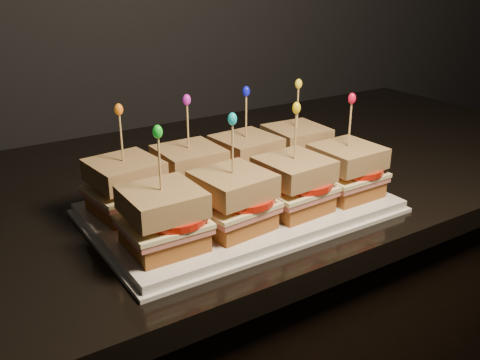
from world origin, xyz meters
TOP-DOWN VIEW (x-y plane):
  - granite_slab at (-0.74, 1.65)m, footprint 2.33×0.72m
  - platter at (-0.46, 1.48)m, footprint 0.44×0.27m
  - platter_rim at (-0.46, 1.48)m, footprint 0.45×0.28m
  - sandwich_0_bread_bot at (-0.61, 1.54)m, footprint 0.10×0.10m
  - sandwich_0_ham at (-0.61, 1.54)m, footprint 0.11×0.11m
  - sandwich_0_cheese at (-0.61, 1.54)m, footprint 0.11×0.11m
  - sandwich_0_tomato at (-0.60, 1.54)m, footprint 0.09×0.09m
  - sandwich_0_bread_top at (-0.61, 1.54)m, footprint 0.10×0.10m
  - sandwich_0_pick at (-0.61, 1.54)m, footprint 0.00×0.00m
  - sandwich_0_frill at (-0.61, 1.54)m, footprint 0.01×0.01m
  - sandwich_1_bread_bot at (-0.51, 1.54)m, footprint 0.09×0.09m
  - sandwich_1_ham at (-0.51, 1.54)m, footprint 0.10×0.10m
  - sandwich_1_cheese at (-0.51, 1.54)m, footprint 0.10×0.10m
  - sandwich_1_tomato at (-0.50, 1.54)m, footprint 0.09×0.09m
  - sandwich_1_bread_top at (-0.51, 1.54)m, footprint 0.09×0.09m
  - sandwich_1_pick at (-0.51, 1.54)m, footprint 0.00×0.00m
  - sandwich_1_frill at (-0.51, 1.54)m, footprint 0.01×0.01m
  - sandwich_2_bread_bot at (-0.40, 1.54)m, footprint 0.10×0.10m
  - sandwich_2_ham at (-0.40, 1.54)m, footprint 0.11×0.10m
  - sandwich_2_cheese at (-0.40, 1.54)m, footprint 0.11×0.10m
  - sandwich_2_tomato at (-0.39, 1.54)m, footprint 0.09×0.09m
  - sandwich_2_bread_top at (-0.40, 1.54)m, footprint 0.10×0.10m
  - sandwich_2_pick at (-0.40, 1.54)m, footprint 0.00×0.00m
  - sandwich_2_frill at (-0.40, 1.54)m, footprint 0.01×0.01m
  - sandwich_3_bread_bot at (-0.30, 1.54)m, footprint 0.09×0.09m
  - sandwich_3_ham at (-0.30, 1.54)m, footprint 0.10×0.10m
  - sandwich_3_cheese at (-0.30, 1.54)m, footprint 0.11×0.10m
  - sandwich_3_tomato at (-0.29, 1.54)m, footprint 0.09×0.09m
  - sandwich_3_bread_top at (-0.30, 1.54)m, footprint 0.10×0.10m
  - sandwich_3_pick at (-0.30, 1.54)m, footprint 0.00×0.00m
  - sandwich_3_frill at (-0.30, 1.54)m, footprint 0.01×0.01m
  - sandwich_4_bread_bot at (-0.61, 1.41)m, footprint 0.09×0.09m
  - sandwich_4_ham at (-0.61, 1.41)m, footprint 0.10×0.10m
  - sandwich_4_cheese at (-0.61, 1.41)m, footprint 0.10×0.10m
  - sandwich_4_tomato at (-0.60, 1.41)m, footprint 0.09×0.09m
  - sandwich_4_bread_top at (-0.61, 1.41)m, footprint 0.09×0.09m
  - sandwich_4_pick at (-0.61, 1.41)m, footprint 0.00×0.00m
  - sandwich_4_frill at (-0.61, 1.41)m, footprint 0.01×0.01m
  - sandwich_5_bread_bot at (-0.51, 1.41)m, footprint 0.10×0.10m
  - sandwich_5_ham at (-0.51, 1.41)m, footprint 0.11×0.11m
  - sandwich_5_cheese at (-0.51, 1.41)m, footprint 0.11×0.11m
  - sandwich_5_tomato at (-0.50, 1.41)m, footprint 0.09×0.09m
  - sandwich_5_bread_top at (-0.51, 1.41)m, footprint 0.10×0.10m
  - sandwich_5_pick at (-0.51, 1.41)m, footprint 0.00×0.00m
  - sandwich_5_frill at (-0.51, 1.41)m, footprint 0.01×0.01m
  - sandwich_6_bread_bot at (-0.40, 1.41)m, footprint 0.10×0.10m
  - sandwich_6_ham at (-0.40, 1.41)m, footprint 0.11×0.10m
  - sandwich_6_cheese at (-0.40, 1.41)m, footprint 0.11×0.10m
  - sandwich_6_tomato at (-0.39, 1.41)m, footprint 0.09×0.09m
  - sandwich_6_bread_top at (-0.40, 1.41)m, footprint 0.10×0.10m
  - sandwich_6_pick at (-0.40, 1.41)m, footprint 0.00×0.00m
  - sandwich_6_frill at (-0.40, 1.41)m, footprint 0.01×0.01m
  - sandwich_7_bread_bot at (-0.30, 1.41)m, footprint 0.09×0.09m
  - sandwich_7_ham at (-0.30, 1.41)m, footprint 0.10×0.10m
  - sandwich_7_cheese at (-0.30, 1.41)m, footprint 0.10×0.10m
  - sandwich_7_tomato at (-0.29, 1.41)m, footprint 0.09×0.09m
  - sandwich_7_bread_top at (-0.30, 1.41)m, footprint 0.09×0.09m
  - sandwich_7_pick at (-0.30, 1.41)m, footprint 0.00×0.00m
  - sandwich_7_frill at (-0.30, 1.41)m, footprint 0.01×0.01m

SIDE VIEW (x-z plane):
  - granite_slab at x=-0.74m, z-range 0.83..0.87m
  - platter_rim at x=-0.46m, z-range 0.87..0.87m
  - platter at x=-0.46m, z-range 0.87..0.89m
  - sandwich_0_bread_bot at x=-0.61m, z-range 0.89..0.91m
  - sandwich_1_bread_bot at x=-0.51m, z-range 0.89..0.91m
  - sandwich_2_bread_bot at x=-0.40m, z-range 0.89..0.91m
  - sandwich_3_bread_bot at x=-0.30m, z-range 0.89..0.91m
  - sandwich_4_bread_bot at x=-0.61m, z-range 0.89..0.91m
  - sandwich_5_bread_bot at x=-0.51m, z-range 0.89..0.91m
  - sandwich_6_bread_bot at x=-0.40m, z-range 0.89..0.91m
  - sandwich_7_bread_bot at x=-0.30m, z-range 0.89..0.91m
  - sandwich_0_ham at x=-0.61m, z-range 0.91..0.92m
  - sandwich_1_ham at x=-0.51m, z-range 0.91..0.92m
  - sandwich_2_ham at x=-0.40m, z-range 0.91..0.92m
  - sandwich_3_ham at x=-0.30m, z-range 0.91..0.92m
  - sandwich_4_ham at x=-0.61m, z-range 0.91..0.92m
  - sandwich_5_ham at x=-0.51m, z-range 0.91..0.92m
  - sandwich_6_ham at x=-0.40m, z-range 0.91..0.92m
  - sandwich_7_ham at x=-0.30m, z-range 0.91..0.92m
  - sandwich_0_cheese at x=-0.61m, z-range 0.92..0.92m
  - sandwich_1_cheese at x=-0.51m, z-range 0.92..0.92m
  - sandwich_2_cheese at x=-0.40m, z-range 0.92..0.92m
  - sandwich_3_cheese at x=-0.30m, z-range 0.92..0.92m
  - sandwich_4_cheese at x=-0.61m, z-range 0.92..0.92m
  - sandwich_5_cheese at x=-0.51m, z-range 0.92..0.92m
  - sandwich_6_cheese at x=-0.40m, z-range 0.92..0.92m
  - sandwich_7_cheese at x=-0.30m, z-range 0.92..0.92m
  - sandwich_0_tomato at x=-0.60m, z-range 0.92..0.93m
  - sandwich_1_tomato at x=-0.50m, z-range 0.92..0.93m
  - sandwich_2_tomato at x=-0.39m, z-range 0.92..0.93m
  - sandwich_3_tomato at x=-0.29m, z-range 0.92..0.93m
  - sandwich_4_tomato at x=-0.60m, z-range 0.92..0.93m
  - sandwich_5_tomato at x=-0.50m, z-range 0.92..0.93m
  - sandwich_6_tomato at x=-0.39m, z-range 0.92..0.93m
  - sandwich_7_tomato at x=-0.29m, z-range 0.92..0.93m
  - sandwich_0_bread_top at x=-0.61m, z-range 0.93..0.96m
  - sandwich_1_bread_top at x=-0.51m, z-range 0.93..0.96m
  - sandwich_2_bread_top at x=-0.40m, z-range 0.93..0.96m
  - sandwich_3_bread_top at x=-0.30m, z-range 0.93..0.96m
  - sandwich_4_bread_top at x=-0.61m, z-range 0.93..0.96m
  - sandwich_5_bread_top at x=-0.51m, z-range 0.93..0.96m
  - sandwich_6_bread_top at x=-0.40m, z-range 0.93..0.96m
  - sandwich_7_bread_top at x=-0.30m, z-range 0.93..0.96m
  - sandwich_0_pick at x=-0.61m, z-range 0.95..1.04m
  - sandwich_1_pick at x=-0.51m, z-range 0.95..1.04m
  - sandwich_2_pick at x=-0.40m, z-range 0.95..1.04m
  - sandwich_3_pick at x=-0.30m, z-range 0.95..1.04m
  - sandwich_4_pick at x=-0.61m, z-range 0.95..1.04m
  - sandwich_5_pick at x=-0.51m, z-range 0.95..1.04m
  - sandwich_6_pick at x=-0.40m, z-range 0.95..1.04m
  - sandwich_7_pick at x=-0.30m, z-range 0.95..1.04m
  - sandwich_0_frill at x=-0.61m, z-range 1.03..1.05m
  - sandwich_1_frill at x=-0.51m, z-range 1.03..1.05m
  - sandwich_2_frill at x=-0.40m, z-range 1.03..1.05m
  - sandwich_3_frill at x=-0.30m, z-range 1.03..1.05m
  - sandwich_4_frill at x=-0.61m, z-range 1.03..1.05m
  - sandwich_5_frill at x=-0.51m, z-range 1.03..1.05m
  - sandwich_6_frill at x=-0.40m, z-range 1.03..1.05m
  - sandwich_7_frill at x=-0.30m, z-range 1.03..1.05m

